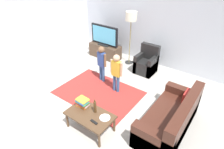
{
  "coord_description": "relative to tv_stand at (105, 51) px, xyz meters",
  "views": [
    {
      "loc": [
        2.44,
        -2.71,
        3.2
      ],
      "look_at": [
        0.0,
        0.6,
        0.65
      ],
      "focal_mm": 30.38,
      "sensor_mm": 36.0,
      "label": 1
    }
  ],
  "objects": [
    {
      "name": "wall_left",
      "position": [
        -1.43,
        -2.3,
        1.11
      ],
      "size": [
        0.12,
        6.0,
        2.7
      ],
      "primitive_type": "cube",
      "color": "silver",
      "rests_on": "ground"
    },
    {
      "name": "couch",
      "position": [
        3.31,
        -1.93,
        0.05
      ],
      "size": [
        0.8,
        1.8,
        0.86
      ],
      "color": "#472319",
      "rests_on": "ground"
    },
    {
      "name": "armchair",
      "position": [
        1.73,
        -0.04,
        0.05
      ],
      "size": [
        0.6,
        0.6,
        0.9
      ],
      "color": "black",
      "rests_on": "ground"
    },
    {
      "name": "area_rug",
      "position": [
        1.21,
        -1.84,
        -0.24
      ],
      "size": [
        2.2,
        1.6,
        0.01
      ],
      "primitive_type": "cube",
      "color": "#9E2D28",
      "rests_on": "ground"
    },
    {
      "name": "child_center",
      "position": [
        1.55,
        -1.48,
        0.43
      ],
      "size": [
        0.37,
        0.18,
        1.11
      ],
      "color": "#33598C",
      "rests_on": "ground"
    },
    {
      "name": "child_near_tv",
      "position": [
        0.9,
        -1.3,
        0.42
      ],
      "size": [
        0.37,
        0.18,
        1.11
      ],
      "color": "#33598C",
      "rests_on": "ground"
    },
    {
      "name": "coffee_table",
      "position": [
        1.91,
        -2.94,
        0.13
      ],
      "size": [
        1.0,
        0.6,
        0.42
      ],
      "color": "#513823",
      "rests_on": "ground"
    },
    {
      "name": "wall_back",
      "position": [
        1.57,
        0.7,
        1.11
      ],
      "size": [
        6.0,
        0.12,
        2.7
      ],
      "primitive_type": "cube",
      "color": "silver",
      "rests_on": "ground"
    },
    {
      "name": "tv_remote",
      "position": [
        2.13,
        -3.06,
        0.19
      ],
      "size": [
        0.17,
        0.06,
        0.02
      ],
      "primitive_type": "cube",
      "rotation": [
        0.0,
        0.0,
        -0.08
      ],
      "color": "black",
      "rests_on": "coffee_table"
    },
    {
      "name": "plate",
      "position": [
        2.23,
        -2.84,
        0.18
      ],
      "size": [
        0.22,
        0.22,
        0.02
      ],
      "color": "white",
      "rests_on": "coffee_table"
    },
    {
      "name": "floor_lamp",
      "position": [
        0.95,
        0.15,
        1.3
      ],
      "size": [
        0.36,
        0.36,
        1.78
      ],
      "color": "#262626",
      "rests_on": "ground"
    },
    {
      "name": "tv_stand",
      "position": [
        0.0,
        0.0,
        0.0
      ],
      "size": [
        1.2,
        0.44,
        0.5
      ],
      "color": "#4C3828",
      "rests_on": "ground"
    },
    {
      "name": "book_stack",
      "position": [
        1.61,
        -2.83,
        0.27
      ],
      "size": [
        0.31,
        0.23,
        0.19
      ],
      "color": "orange",
      "rests_on": "coffee_table"
    },
    {
      "name": "ground",
      "position": [
        1.57,
        -2.3,
        -0.24
      ],
      "size": [
        7.8,
        7.8,
        0.0
      ],
      "primitive_type": "plane",
      "color": "#B2ADA3"
    },
    {
      "name": "tv",
      "position": [
        0.0,
        -0.02,
        0.6
      ],
      "size": [
        1.1,
        0.28,
        0.71
      ],
      "color": "black",
      "rests_on": "tv_stand"
    },
    {
      "name": "bottle",
      "position": [
        1.96,
        -2.82,
        0.32
      ],
      "size": [
        0.06,
        0.06,
        0.33
      ],
      "color": "#4C3319",
      "rests_on": "coffee_table"
    }
  ]
}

